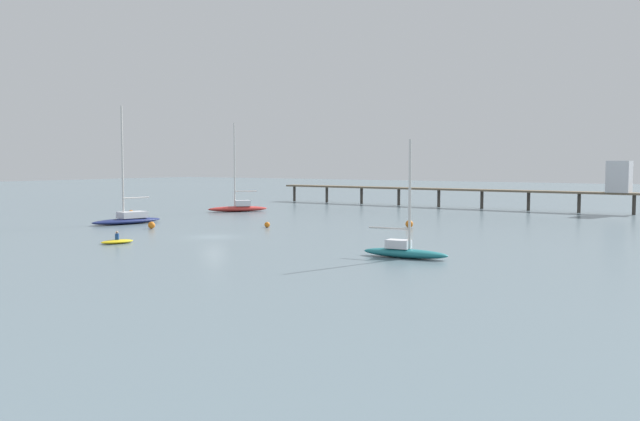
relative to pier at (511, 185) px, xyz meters
The scene contains 10 objects.
ground_plane 55.83m from the pier, 102.51° to the right, with size 400.00×400.00×0.00m, color slate.
pier is the anchor object (origin of this frame).
sailboat_navy 57.93m from the pier, 121.94° to the right, with size 4.33×9.39×14.05m.
sailboat_red 42.01m from the pier, 141.37° to the right, with size 7.22×8.23×13.19m.
sailboat_teal 58.29m from the pier, 79.77° to the right, with size 7.06×2.14×9.14m.
dinghy_yellow 65.33m from the pier, 103.87° to the right, with size 2.19×3.30×1.14m.
mooring_buoy_far 56.97m from the pier, 135.03° to the right, with size 0.77×0.77×0.77m, color orange.
mooring_buoy_near 45.88m from the pier, 107.42° to the right, with size 0.64×0.64×0.64m, color orange.
mooring_buoy_mid 57.07m from the pier, 114.41° to the right, with size 0.79×0.79×0.79m, color orange.
mooring_buoy_outer 35.22m from the pier, 90.19° to the right, with size 0.87×0.87×0.87m, color orange.
Camera 1 is at (46.18, -50.62, 7.41)m, focal length 38.63 mm.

